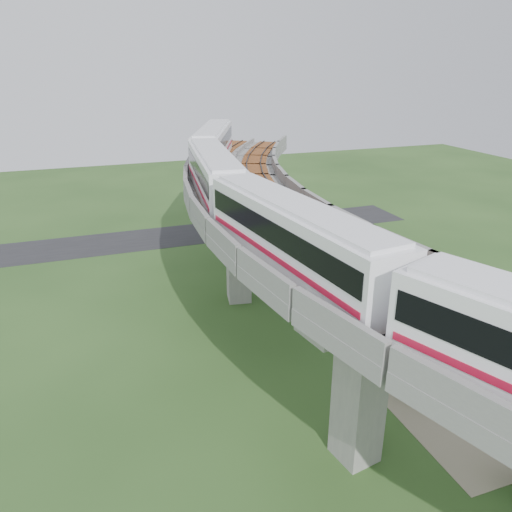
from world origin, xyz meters
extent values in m
plane|color=#29491D|center=(0.00, 0.00, 0.00)|extent=(160.00, 160.00, 0.00)
cube|color=gray|center=(14.00, -2.00, 0.02)|extent=(18.00, 26.00, 0.04)
cube|color=#232326|center=(0.00, 30.00, 0.01)|extent=(60.00, 8.00, 0.03)
cube|color=#99968E|center=(9.12, 31.80, 4.20)|extent=(2.86, 2.93, 8.40)
cube|color=#99968E|center=(9.12, 31.80, 9.00)|extent=(7.21, 5.74, 1.20)
cube|color=#99968E|center=(0.91, 10.42, 4.20)|extent=(2.35, 2.51, 8.40)
cube|color=#99968E|center=(0.91, 10.42, 9.00)|extent=(7.31, 3.58, 1.20)
cube|color=#99968E|center=(0.91, -10.42, 4.20)|extent=(2.35, 2.51, 8.40)
cube|color=#99968E|center=(0.91, -10.42, 9.00)|extent=(7.31, 3.58, 1.20)
cube|color=gray|center=(6.19, 26.54, 10.00)|extent=(16.42, 20.91, 0.80)
cube|color=gray|center=(2.33, 28.44, 10.90)|extent=(8.66, 17.08, 1.00)
cube|color=gray|center=(10.04, 24.64, 10.90)|extent=(8.66, 17.08, 1.00)
cube|color=brown|center=(4.21, 27.51, 10.46)|extent=(10.68, 18.08, 0.12)
cube|color=black|center=(4.21, 27.51, 10.58)|extent=(9.69, 17.59, 0.12)
cube|color=brown|center=(8.16, 25.56, 10.46)|extent=(10.68, 18.08, 0.12)
cube|color=black|center=(8.16, 25.56, 10.58)|extent=(9.69, 17.59, 0.12)
cube|color=gray|center=(0.70, 9.13, 10.00)|extent=(11.77, 20.03, 0.80)
cube|color=gray|center=(-3.55, 9.78, 10.90)|extent=(3.22, 18.71, 1.00)
cube|color=gray|center=(4.95, 8.47, 10.90)|extent=(3.22, 18.71, 1.00)
cube|color=brown|center=(-1.48, 9.46, 10.46)|extent=(5.44, 19.05, 0.12)
cube|color=black|center=(-1.48, 9.46, 10.58)|extent=(4.35, 18.88, 0.12)
cube|color=brown|center=(2.87, 8.79, 10.46)|extent=(5.44, 19.05, 0.12)
cube|color=black|center=(2.87, 8.79, 10.58)|extent=(4.35, 18.88, 0.12)
cube|color=gray|center=(0.70, -9.13, 10.00)|extent=(11.77, 20.03, 0.80)
cube|color=gray|center=(-3.55, -9.78, 10.90)|extent=(3.22, 18.71, 1.00)
cube|color=gray|center=(4.95, -8.47, 10.90)|extent=(3.22, 18.71, 1.00)
cube|color=brown|center=(-1.48, -9.46, 10.46)|extent=(5.44, 19.05, 0.12)
cube|color=black|center=(-1.48, -9.46, 10.58)|extent=(4.35, 18.88, 0.12)
cube|color=brown|center=(2.87, -8.79, 10.46)|extent=(5.44, 19.05, 0.12)
cube|color=black|center=(2.87, -8.79, 10.58)|extent=(4.35, 18.88, 0.12)
cube|color=white|center=(-1.75, -7.43, 12.24)|extent=(4.47, 15.22, 3.20)
cube|color=white|center=(-1.75, -7.43, 13.94)|extent=(3.85, 14.41, 0.22)
cube|color=black|center=(-1.75, -7.43, 12.69)|extent=(4.46, 14.63, 1.15)
cube|color=#B2112C|center=(-1.75, -7.43, 11.49)|extent=(4.46, 14.63, 0.30)
cube|color=black|center=(-1.75, -7.43, 10.78)|extent=(3.41, 12.89, 0.28)
cube|color=white|center=(-1.67, 8.13, 12.24)|extent=(4.64, 15.22, 3.20)
cube|color=white|center=(-1.67, 8.13, 13.94)|extent=(4.00, 14.41, 0.22)
cube|color=black|center=(-1.67, 8.13, 12.69)|extent=(4.62, 14.64, 1.15)
cube|color=#B2112C|center=(-1.67, 8.13, 11.49)|extent=(4.62, 14.64, 0.30)
cube|color=black|center=(-1.67, 8.13, 10.78)|extent=(3.55, 12.89, 0.28)
cube|color=white|center=(2.28, 23.18, 12.24)|extent=(8.10, 14.93, 3.20)
cube|color=white|center=(2.28, 23.18, 13.94)|extent=(7.31, 14.03, 0.22)
cube|color=black|center=(2.28, 23.18, 12.69)|extent=(7.93, 14.39, 1.15)
cube|color=#B2112C|center=(2.28, 23.18, 11.49)|extent=(7.93, 14.39, 0.30)
cube|color=black|center=(2.28, 23.18, 10.78)|extent=(6.51, 12.54, 0.28)
cylinder|color=#2D382D|center=(12.25, 19.29, 0.75)|extent=(0.08, 0.08, 1.50)
cube|color=#2D382D|center=(11.38, 16.98, 0.75)|extent=(1.69, 4.77, 1.40)
cylinder|color=#2D382D|center=(10.62, 14.63, 0.75)|extent=(0.08, 0.08, 1.50)
cube|color=#2D382D|center=(9.98, 12.24, 0.75)|extent=(1.23, 4.91, 1.40)
cylinder|color=#2D382D|center=(9.45, 9.83, 0.75)|extent=(0.08, 0.08, 1.50)
cube|color=#2D382D|center=(9.03, 7.39, 0.75)|extent=(0.75, 4.99, 1.40)
cylinder|color=#2D382D|center=(8.74, 4.94, 0.75)|extent=(0.08, 0.08, 1.50)
cube|color=#2D382D|center=(8.56, 2.47, 0.75)|extent=(0.27, 5.04, 1.40)
cylinder|color=#2D382D|center=(8.50, 0.00, 0.75)|extent=(0.08, 0.08, 1.50)
cube|color=#2D382D|center=(8.56, -2.47, 0.75)|extent=(0.27, 5.04, 1.40)
cylinder|color=#2D382D|center=(8.74, -4.94, 0.75)|extent=(0.08, 0.08, 1.50)
cube|color=#2D382D|center=(9.03, -7.39, 0.75)|extent=(0.75, 4.99, 1.40)
cylinder|color=#2D382D|center=(9.45, -9.83, 0.75)|extent=(0.08, 0.08, 1.50)
cube|color=#2D382D|center=(9.98, -12.24, 0.75)|extent=(1.23, 4.91, 1.40)
cylinder|color=#382314|center=(12.36, 22.82, 0.82)|extent=(0.18, 0.18, 1.64)
ellipsoid|color=black|center=(12.36, 22.82, 2.33)|extent=(2.29, 2.29, 1.95)
cylinder|color=#382314|center=(7.83, 11.69, 0.83)|extent=(0.18, 0.18, 1.66)
ellipsoid|color=black|center=(7.83, 11.69, 2.26)|extent=(2.02, 2.02, 1.72)
cylinder|color=#382314|center=(7.18, 5.71, 0.69)|extent=(0.18, 0.18, 1.39)
ellipsoid|color=black|center=(7.18, 5.71, 2.31)|extent=(3.10, 3.10, 2.63)
cylinder|color=#382314|center=(7.29, -6.61, 0.65)|extent=(0.18, 0.18, 1.30)
ellipsoid|color=black|center=(7.29, -6.61, 1.95)|extent=(2.16, 2.16, 1.83)
imported|color=silver|center=(13.90, -6.28, 0.58)|extent=(2.13, 3.41, 1.08)
imported|color=black|center=(15.08, 1.49, 0.59)|extent=(4.09, 3.09, 1.10)
camera|label=1|loc=(-11.59, -29.13, 20.52)|focal=35.00mm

